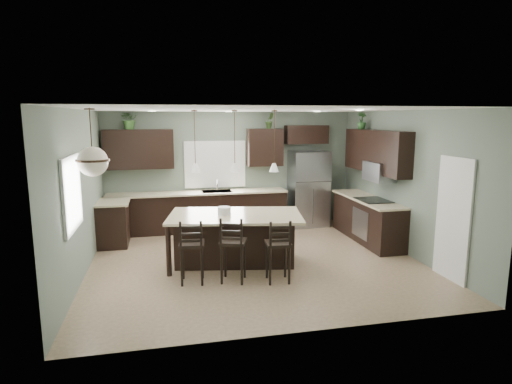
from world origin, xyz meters
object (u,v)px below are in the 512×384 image
(kitchen_island, at_px, (235,239))
(plant_back_left, at_px, (130,119))
(bar_stool_right, at_px, (278,250))
(serving_dish, at_px, (224,211))
(bar_stool_center, at_px, (233,249))
(refrigerator, at_px, (308,189))
(bar_stool_left, at_px, (192,251))

(kitchen_island, relative_size, plant_back_left, 5.05)
(kitchen_island, distance_m, plant_back_left, 3.88)
(bar_stool_right, relative_size, plant_back_left, 2.24)
(serving_dish, distance_m, bar_stool_center, 1.00)
(serving_dish, bearing_deg, bar_stool_center, -89.25)
(plant_back_left, bearing_deg, refrigerator, -1.92)
(serving_dish, relative_size, bar_stool_left, 0.22)
(kitchen_island, xyz_separation_m, serving_dish, (-0.20, 0.04, 0.53))
(refrigerator, bearing_deg, plant_back_left, 178.08)
(serving_dish, height_order, plant_back_left, plant_back_left)
(refrigerator, height_order, kitchen_island, refrigerator)
(bar_stool_center, height_order, plant_back_left, plant_back_left)
(serving_dish, xyz_separation_m, bar_stool_right, (0.72, -1.07, -0.47))
(kitchen_island, xyz_separation_m, plant_back_left, (-1.94, 2.57, 2.17))
(serving_dish, height_order, bar_stool_center, bar_stool_center)
(serving_dish, height_order, bar_stool_right, serving_dish)
(kitchen_island, relative_size, serving_dish, 9.94)
(serving_dish, bearing_deg, bar_stool_left, -128.51)
(refrigerator, relative_size, plant_back_left, 3.92)
(refrigerator, relative_size, serving_dish, 7.71)
(kitchen_island, xyz_separation_m, bar_stool_center, (-0.18, -0.86, 0.09))
(refrigerator, bearing_deg, bar_stool_left, -133.95)
(kitchen_island, distance_m, serving_dish, 0.57)
(bar_stool_center, relative_size, plant_back_left, 2.34)
(kitchen_island, xyz_separation_m, bar_stool_right, (0.53, -1.03, 0.07))
(bar_stool_left, distance_m, bar_stool_center, 0.67)
(serving_dish, relative_size, bar_stool_right, 0.23)
(serving_dish, xyz_separation_m, bar_stool_center, (0.01, -0.90, -0.44))
(refrigerator, bearing_deg, bar_stool_right, -116.42)
(refrigerator, xyz_separation_m, bar_stool_right, (-1.72, -3.46, -0.40))
(serving_dish, bearing_deg, kitchen_island, -10.47)
(plant_back_left, bearing_deg, bar_stool_left, -71.94)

